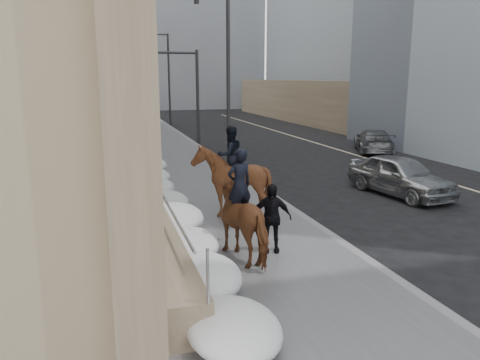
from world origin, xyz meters
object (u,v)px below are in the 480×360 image
car_silver (400,175)px  car_grey (373,141)px  mounted_horse_left (248,216)px  mounted_horse_right (231,179)px  pedestrian (271,218)px

car_silver → car_grey: bearing=54.2°
mounted_horse_left → car_silver: bearing=-163.6°
mounted_horse_right → car_grey: mounted_horse_right is taller
mounted_horse_left → car_grey: mounted_horse_left is taller
car_grey → car_silver: bearing=87.3°
mounted_horse_right → pedestrian: (0.15, -3.06, -0.33)m
pedestrian → car_grey: size_ratio=0.37×
mounted_horse_left → mounted_horse_right: bearing=-113.9°
mounted_horse_right → pedestrian: mounted_horse_right is taller
mounted_horse_right → pedestrian: bearing=77.8°
mounted_horse_left → pedestrian: bearing=-178.2°
mounted_horse_left → car_grey: 18.22m
mounted_horse_right → car_silver: bearing=175.5°
mounted_horse_left → car_grey: bearing=-146.5°
mounted_horse_left → car_silver: size_ratio=0.59×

